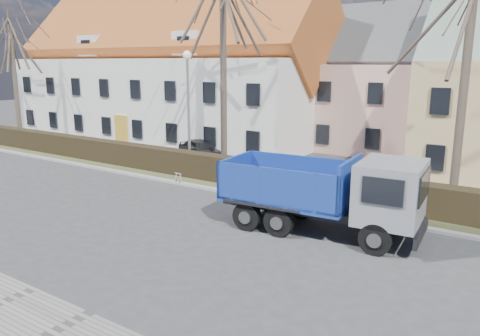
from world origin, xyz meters
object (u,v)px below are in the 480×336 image
Objects in this scene: dump_truck at (313,192)px; streetlight at (189,112)px; cart_frame at (175,177)px; parked_car_a at (201,149)px.

streetlight is at bearing 149.08° from dump_truck.
parked_car_a is (-2.63, 5.37, 0.33)m from cart_frame.
dump_truck is 9.01m from cart_frame.
dump_truck is 10.69× the size of cart_frame.
dump_truck is at bearing -26.11° from streetlight.
streetlight is at bearing -130.74° from parked_car_a.
streetlight is (-9.64, 4.72, 1.85)m from dump_truck.
dump_truck is 10.89m from streetlight.
streetlight is 3.95m from cart_frame.
streetlight is 1.77× the size of parked_car_a.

